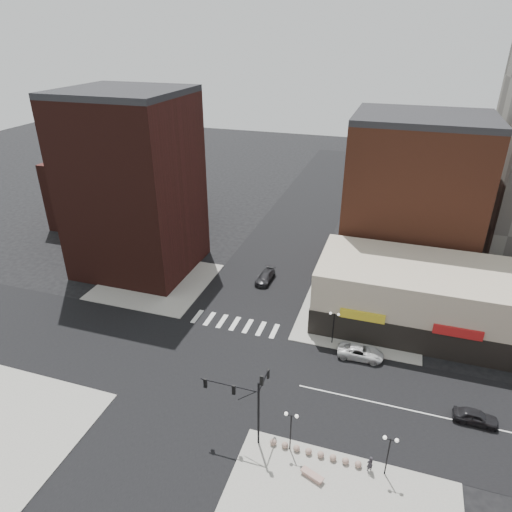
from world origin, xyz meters
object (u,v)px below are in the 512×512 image
(street_lamp_se_b, at_px, (389,446))
(dark_sedan_east, at_px, (476,417))
(dark_sedan_north, at_px, (265,277))
(pedestrian, at_px, (370,464))
(stone_bench, at_px, (312,476))
(white_suv, at_px, (361,352))
(street_lamp_se_a, at_px, (291,422))
(street_lamp_ne, at_px, (334,320))
(traffic_signal, at_px, (249,396))

(street_lamp_se_b, relative_size, dark_sedan_east, 1.05)
(street_lamp_se_b, xyz_separation_m, dark_sedan_north, (-18.58, 27.47, -2.60))
(street_lamp_se_b, distance_m, pedestrian, 2.69)
(stone_bench, bearing_deg, pedestrian, 47.22)
(pedestrian, bearing_deg, dark_sedan_east, -172.79)
(street_lamp_se_b, relative_size, white_suv, 0.83)
(white_suv, xyz_separation_m, stone_bench, (-1.98, -16.70, -0.34))
(street_lamp_se_a, height_order, dark_sedan_north, street_lamp_se_a)
(street_lamp_ne, bearing_deg, stone_bench, -85.56)
(traffic_signal, xyz_separation_m, street_lamp_se_b, (11.76, -0.17, -1.67))
(dark_sedan_north, bearing_deg, street_lamp_ne, -42.43)
(traffic_signal, distance_m, street_lamp_se_b, 11.88)
(traffic_signal, bearing_deg, street_lamp_se_a, -2.57)
(pedestrian, distance_m, stone_bench, 4.87)
(street_lamp_ne, relative_size, pedestrian, 2.64)
(street_lamp_ne, height_order, dark_sedan_north, street_lamp_ne)
(street_lamp_ne, distance_m, white_suv, 4.53)
(street_lamp_ne, relative_size, dark_sedan_north, 0.87)
(traffic_signal, bearing_deg, pedestrian, -1.28)
(street_lamp_se_a, distance_m, street_lamp_ne, 16.03)
(traffic_signal, xyz_separation_m, street_lamp_se_a, (3.76, -0.17, -1.67))
(pedestrian, height_order, stone_bench, pedestrian)
(traffic_signal, distance_m, dark_sedan_east, 21.43)
(dark_sedan_north, height_order, stone_bench, dark_sedan_north)
(pedestrian, bearing_deg, street_lamp_se_b, 146.75)
(white_suv, relative_size, stone_bench, 2.48)
(dark_sedan_east, height_order, pedestrian, pedestrian)
(dark_sedan_north, relative_size, pedestrian, 3.03)
(white_suv, height_order, dark_sedan_north, white_suv)
(traffic_signal, xyz_separation_m, street_lamp_ne, (4.76, 15.83, -1.67))
(white_suv, relative_size, dark_sedan_east, 1.27)
(street_lamp_se_a, distance_m, pedestrian, 7.17)
(dark_sedan_north, bearing_deg, street_lamp_se_a, -66.63)
(dark_sedan_east, distance_m, dark_sedan_north, 32.43)
(street_lamp_ne, distance_m, pedestrian, 17.23)
(dark_sedan_east, bearing_deg, traffic_signal, 114.23)
(street_lamp_ne, xyz_separation_m, stone_bench, (1.41, -18.20, -2.93))
(traffic_signal, xyz_separation_m, white_suv, (8.16, 14.33, -4.26))
(traffic_signal, distance_m, street_lamp_ne, 16.62)
(white_suv, bearing_deg, dark_sedan_north, 47.20)
(street_lamp_ne, bearing_deg, street_lamp_se_a, -93.58)
(street_lamp_ne, height_order, stone_bench, street_lamp_ne)
(street_lamp_ne, distance_m, stone_bench, 18.49)
(dark_sedan_north, distance_m, stone_bench, 32.39)
(street_lamp_ne, relative_size, stone_bench, 2.04)
(street_lamp_se_a, distance_m, dark_sedan_east, 17.86)
(street_lamp_se_a, height_order, pedestrian, street_lamp_se_a)
(traffic_signal, relative_size, pedestrian, 4.93)
(street_lamp_se_b, bearing_deg, stone_bench, -158.52)
(street_lamp_ne, bearing_deg, pedestrian, -70.28)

